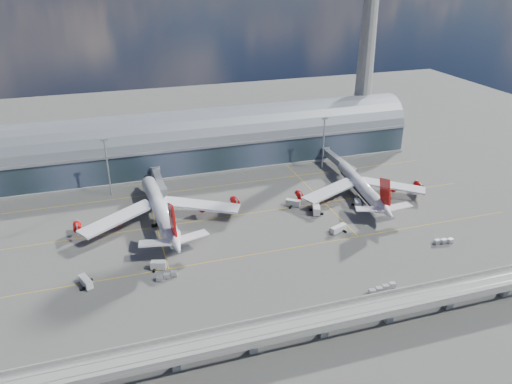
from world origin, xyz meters
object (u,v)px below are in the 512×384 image
object	(u,v)px
service_truck_2	(338,229)
service_truck_3	(316,209)
airliner_left	(160,210)
service_truck_0	(86,282)
floodlight_mast_left	(108,166)
service_truck_5	(293,203)
airliner_right	(362,187)
service_truck_1	(159,265)
cargo_train_1	(382,289)
service_truck_4	(358,204)
cargo_train_0	(167,276)
floodlight_mast_right	(324,142)
control_tower	(367,48)
cargo_train_2	(444,241)

from	to	relation	value
service_truck_2	service_truck_3	distance (m)	16.83
airliner_left	service_truck_0	xyz separation A→B (m)	(-28.21, -33.61, -4.47)
floodlight_mast_left	service_truck_3	xyz separation A→B (m)	(77.80, -42.78, -11.93)
service_truck_3	service_truck_5	world-z (taller)	service_truck_3
floodlight_mast_left	service_truck_5	bearing A→B (deg)	-25.66
airliner_right	service_truck_2	xyz separation A→B (m)	(-22.54, -24.04, -3.58)
service_truck_2	service_truck_1	bearing A→B (deg)	71.09
service_truck_1	cargo_train_1	bearing A→B (deg)	-99.24
service_truck_5	service_truck_4	bearing A→B (deg)	-71.83
service_truck_2	cargo_train_0	xyz separation A→B (m)	(-65.86, -10.63, -0.48)
floodlight_mast_right	service_truck_2	world-z (taller)	floodlight_mast_right
airliner_left	service_truck_1	bearing A→B (deg)	-102.25
floodlight_mast_right	service_truck_2	xyz separation A→B (m)	(-20.54, -59.52, -12.31)
airliner_right	control_tower	bearing A→B (deg)	69.63
service_truck_1	cargo_train_0	distance (m)	6.39
floodlight_mast_left	service_truck_2	xyz separation A→B (m)	(79.46, -59.52, -12.31)
floodlight_mast_right	cargo_train_2	distance (m)	80.63
service_truck_0	service_truck_3	bearing A→B (deg)	-6.58
service_truck_0	cargo_train_1	world-z (taller)	service_truck_0
service_truck_1	airliner_right	bearing A→B (deg)	-54.26
service_truck_5	cargo_train_1	distance (m)	63.11
service_truck_1	service_truck_4	size ratio (longest dim) A/B	0.99
service_truck_0	service_truck_4	distance (m)	109.92
cargo_train_1	airliner_right	bearing A→B (deg)	-14.07
airliner_left	service_truck_4	world-z (taller)	airliner_left
service_truck_2	service_truck_4	xyz separation A→B (m)	(16.87, 16.54, 0.14)
airliner_right	cargo_train_0	distance (m)	95.04
service_truck_0	cargo_train_2	bearing A→B (deg)	-27.20
cargo_train_1	service_truck_3	bearing A→B (deg)	6.84
service_truck_2	service_truck_5	bearing A→B (deg)	-4.72
airliner_right	airliner_left	bearing A→B (deg)	-174.70
control_tower	service_truck_3	xyz separation A→B (m)	(-57.20, -70.78, -49.94)
control_tower	service_truck_1	world-z (taller)	control_tower
service_truck_4	service_truck_5	bearing A→B (deg)	-178.98
floodlight_mast_right	service_truck_0	bearing A→B (deg)	-149.12
airliner_right	cargo_train_1	bearing A→B (deg)	-105.91
service_truck_5	floodlight_mast_right	bearing A→B (deg)	-2.62
airliner_right	service_truck_2	world-z (taller)	airliner_right
airliner_right	service_truck_2	size ratio (longest dim) A/B	8.22
service_truck_2	service_truck_0	bearing A→B (deg)	71.64
control_tower	cargo_train_0	world-z (taller)	control_tower
floodlight_mast_left	cargo_train_1	size ratio (longest dim) A/B	2.50
cargo_train_2	service_truck_4	bearing A→B (deg)	13.33
cargo_train_0	cargo_train_2	size ratio (longest dim) A/B	0.98
service_truck_0	cargo_train_1	bearing A→B (deg)	-40.96
control_tower	service_truck_0	size ratio (longest dim) A/B	14.80
floodlight_mast_left	airliner_left	xyz separation A→B (m)	(17.14, -32.81, -7.75)
service_truck_1	cargo_train_2	xyz separation A→B (m)	(99.88, -14.72, -0.60)
service_truck_4	cargo_train_1	bearing A→B (deg)	-90.47
service_truck_2	cargo_train_1	bearing A→B (deg)	151.73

